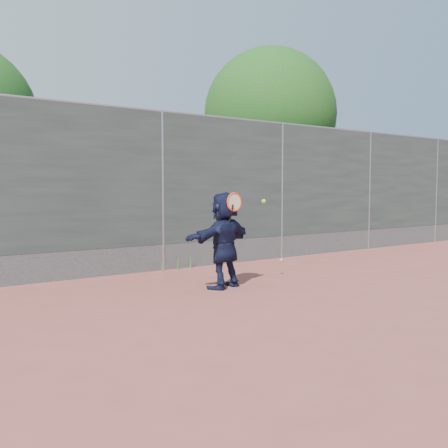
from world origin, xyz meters
TOP-DOWN VIEW (x-y plane):
  - ground at (0.00, 0.00)m, footprint 80.00×80.00m
  - player at (-0.03, 1.43)m, footprint 1.46×0.82m
  - ball_ground at (2.58, 3.03)m, footprint 0.07×0.07m
  - fence at (-0.00, 3.50)m, footprint 20.00×0.06m
  - swing_action at (0.07, 1.23)m, footprint 0.73×0.16m
  - tree_right at (4.68, 5.75)m, footprint 3.78×3.60m
  - weed_clump at (0.29, 3.38)m, footprint 0.68×0.07m

SIDE VIEW (x-z plane):
  - ground at x=0.00m, z-range 0.00..0.00m
  - ball_ground at x=2.58m, z-range 0.00..0.07m
  - weed_clump at x=0.29m, z-range -0.02..0.28m
  - player at x=-0.03m, z-range 0.00..1.51m
  - swing_action at x=0.07m, z-range 1.08..1.59m
  - fence at x=0.00m, z-range 0.07..3.09m
  - tree_right at x=4.68m, z-range 0.80..6.19m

